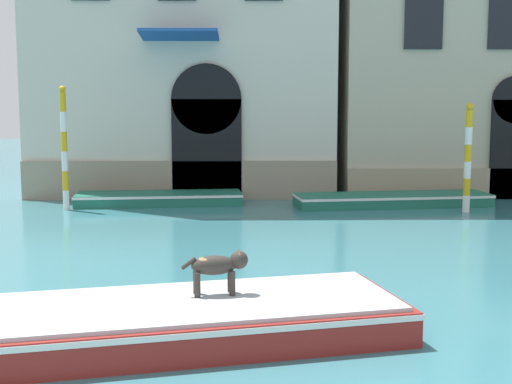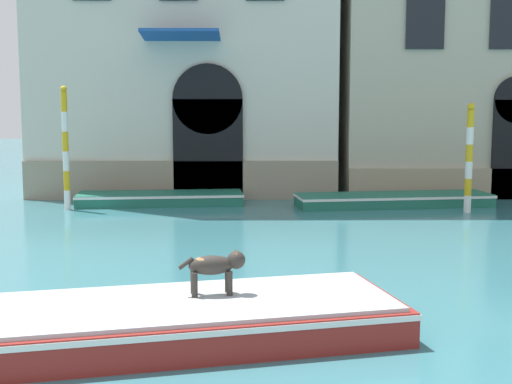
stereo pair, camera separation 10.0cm
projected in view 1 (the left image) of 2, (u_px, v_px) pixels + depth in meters
The scene contains 7 objects.
palazzo_right at pixel (479, 28), 26.89m from camera, with size 10.62×6.13×12.26m.
boat_foreground at pixel (121, 324), 9.92m from camera, with size 8.38×4.10×0.56m.
dog_on_deck at pixel (219, 266), 10.40m from camera, with size 0.98×0.39×0.66m.
boat_moored_near_palazzo at pixel (159, 198), 23.30m from camera, with size 5.51×2.08×0.39m.
boat_moored_far at pixel (392, 199), 23.00m from camera, with size 6.45×2.39×0.40m.
mooring_pole_0 at pixel (64, 148), 21.97m from camera, with size 0.20×0.20×3.84m.
mooring_pole_2 at pixel (468, 157), 21.54m from camera, with size 0.23×0.23×3.32m.
Camera 1 is at (2.81, -3.58, 3.39)m, focal length 50.00 mm.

